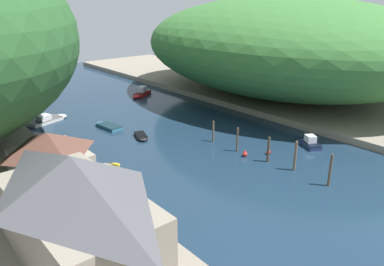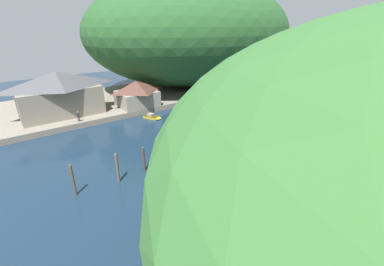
# 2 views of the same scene
# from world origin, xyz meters

# --- Properties ---
(water_surface) EXTENTS (130.00, 130.00, 0.00)m
(water_surface) POSITION_xyz_m (0.00, 30.00, 0.00)
(water_surface) COLOR #192D42
(water_surface) RESTS_ON ground
(right_bank) EXTENTS (22.00, 120.00, 0.93)m
(right_bank) POSITION_xyz_m (25.81, 30.00, 0.47)
(right_bank) COLOR gray
(right_bank) RESTS_ON ground
(hillside_right) EXTENTS (39.84, 55.77, 16.87)m
(hillside_right) POSITION_xyz_m (26.91, 34.55, 9.37)
(hillside_right) COLOR #387033
(hillside_right) RESTS_ON right_bank
(waterfront_building) EXTENTS (7.07, 13.66, 7.38)m
(waterfront_building) POSITION_xyz_m (-20.71, 13.78, 4.76)
(waterfront_building) COLOR gray
(waterfront_building) RESTS_ON left_bank
(boathouse_shed) EXTENTS (6.51, 7.43, 4.73)m
(boathouse_shed) POSITION_xyz_m (-17.84, 26.41, 3.39)
(boathouse_shed) COLOR gray
(boathouse_shed) RESTS_ON left_bank
(boat_moored_right) EXTENTS (2.30, 3.49, 0.45)m
(boat_moored_right) POSITION_xyz_m (-3.96, 32.33, 0.22)
(boat_moored_right) COLOR black
(boat_moored_right) RESTS_ON water_surface
(boat_far_right_bank) EXTENTS (3.54, 4.60, 1.43)m
(boat_far_right_bank) POSITION_xyz_m (10.67, 16.97, 0.43)
(boat_far_right_bank) COLOR navy
(boat_far_right_bank) RESTS_ON water_surface
(boat_red_skiff) EXTENTS (6.64, 4.01, 1.20)m
(boat_red_skiff) POSITION_xyz_m (-10.65, 47.20, 0.36)
(boat_red_skiff) COLOR silver
(boat_red_skiff) RESTS_ON water_surface
(boat_mid_channel) EXTENTS (3.64, 2.60, 0.81)m
(boat_mid_channel) POSITION_xyz_m (-12.03, 26.37, 0.26)
(boat_mid_channel) COLOR gold
(boat_mid_channel) RESTS_ON water_surface
(boat_far_upstream) EXTENTS (5.26, 4.00, 1.70)m
(boat_far_upstream) POSITION_xyz_m (8.31, 51.30, 0.51)
(boat_far_upstream) COLOR red
(boat_far_upstream) RESTS_ON water_surface
(boat_navy_launch) EXTENTS (2.30, 4.92, 0.50)m
(boat_navy_launch) POSITION_xyz_m (-5.26, 39.20, 0.24)
(boat_navy_launch) COLOR teal
(boat_navy_launch) RESTS_ON water_surface
(mooring_post_nearest) EXTENTS (0.26, 0.26, 3.40)m
(mooring_post_nearest) POSITION_xyz_m (2.79, 9.44, 1.71)
(mooring_post_nearest) COLOR brown
(mooring_post_nearest) RESTS_ON water_surface
(mooring_post_second) EXTENTS (0.29, 0.29, 3.37)m
(mooring_post_second) POSITION_xyz_m (3.17, 13.70, 1.69)
(mooring_post_second) COLOR brown
(mooring_post_second) RESTS_ON water_surface
(mooring_post_middle) EXTENTS (0.29, 0.29, 2.97)m
(mooring_post_middle) POSITION_xyz_m (2.78, 16.94, 1.49)
(mooring_post_middle) COLOR #4C3D2D
(mooring_post_middle) RESTS_ON water_surface
(mooring_post_fourth) EXTENTS (0.22, 0.22, 3.04)m
(mooring_post_fourth) POSITION_xyz_m (2.37, 21.27, 1.53)
(mooring_post_fourth) COLOR brown
(mooring_post_fourth) RESTS_ON water_surface
(mooring_post_farthest) EXTENTS (0.24, 0.24, 2.79)m
(mooring_post_farthest) POSITION_xyz_m (2.39, 25.44, 1.40)
(mooring_post_farthest) COLOR brown
(mooring_post_farthest) RESTS_ON water_surface
(channel_buoy_near) EXTENTS (0.54, 0.54, 0.81)m
(channel_buoy_near) POSITION_xyz_m (4.46, 18.18, 0.32)
(channel_buoy_near) COLOR red
(channel_buoy_near) RESTS_ON water_surface
(channel_buoy_far) EXTENTS (0.57, 0.57, 0.85)m
(channel_buoy_far) POSITION_xyz_m (1.91, 19.57, 0.33)
(channel_buoy_far) COLOR red
(channel_buoy_far) RESTS_ON water_surface
(person_on_quay) EXTENTS (0.26, 0.40, 1.69)m
(person_on_quay) POSITION_xyz_m (-15.56, 14.95, 1.91)
(person_on_quay) COLOR #282D3D
(person_on_quay) RESTS_ON left_bank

